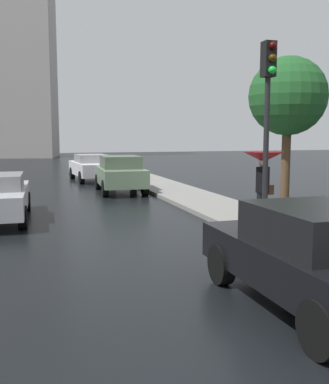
{
  "coord_description": "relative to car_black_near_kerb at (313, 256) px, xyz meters",
  "views": [
    {
      "loc": [
        -0.8,
        -1.75,
        2.4
      ],
      "look_at": [
        2.23,
        8.11,
        1.09
      ],
      "focal_mm": 42.28,
      "sensor_mm": 36.0,
      "label": 1
    }
  ],
  "objects": [
    {
      "name": "car_black_near_kerb",
      "position": [
        0.0,
        0.0,
        0.0
      ],
      "size": [
        1.77,
        3.91,
        1.44
      ],
      "rotation": [
        0.0,
        0.0,
        0.0
      ],
      "color": "black",
      "rests_on": "ground"
    },
    {
      "name": "car_white_behind_camera",
      "position": [
        -0.48,
        18.48,
        -0.01
      ],
      "size": [
        1.96,
        4.28,
        1.38
      ],
      "rotation": [
        0.0,
        0.0,
        0.06
      ],
      "color": "silver",
      "rests_on": "ground"
    },
    {
      "name": "car_green_far_lane",
      "position": [
        0.01,
        13.31,
        0.06
      ],
      "size": [
        1.96,
        3.94,
        1.53
      ],
      "rotation": [
        0.0,
        0.0,
        -0.05
      ],
      "color": "slate",
      "rests_on": "ground"
    },
    {
      "name": "pedestrian_with_umbrella_near",
      "position": [
        1.9,
        4.8,
        0.88
      ],
      "size": [
        1.01,
        1.01,
        1.84
      ],
      "rotation": [
        0.0,
        0.0,
        3.38
      ],
      "color": "black",
      "rests_on": "sidewalk_strip"
    },
    {
      "name": "traffic_light",
      "position": [
        1.33,
        3.68,
        2.35
      ],
      "size": [
        0.26,
        0.39,
        4.25
      ],
      "color": "black",
      "rests_on": "sidewalk_strip"
    },
    {
      "name": "street_tree_near",
      "position": [
        3.96,
        7.08,
        2.8
      ],
      "size": [
        2.38,
        2.38,
        4.76
      ],
      "color": "#4C3823",
      "rests_on": "ground"
    },
    {
      "name": "distant_tower",
      "position": [
        -5.26,
        47.04,
        13.25
      ],
      "size": [
        10.81,
        8.88,
        27.97
      ],
      "color": "#9E9993",
      "rests_on": "ground"
    }
  ]
}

